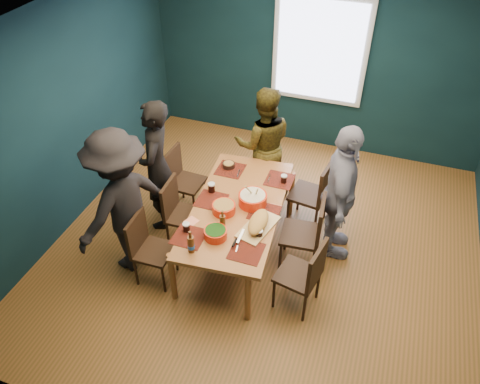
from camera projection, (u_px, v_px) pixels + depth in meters
The scene contains 26 objects.
room at pixel (277, 142), 5.09m from camera, with size 5.01×5.01×2.71m.
dining_table at pixel (238, 211), 5.29m from camera, with size 1.12×1.99×0.73m.
chair_left_far at pixel (180, 176), 6.01m from camera, with size 0.43×0.43×0.90m.
chair_left_mid at pixel (178, 209), 5.53m from camera, with size 0.41×0.41×0.89m.
chair_left_near at pixel (146, 244), 5.09m from camera, with size 0.40×0.40×0.87m.
chair_right_far at pixel (316, 191), 5.73m from camera, with size 0.49×0.49×0.96m.
chair_right_mid at pixel (310, 230), 5.19m from camera, with size 0.48×0.48×0.97m.
chair_right_near at pixel (306, 272), 4.75m from camera, with size 0.49×0.49×0.91m.
person_far_left at pixel (157, 167), 5.60m from camera, with size 0.63×0.41×1.72m, color black.
person_back at pixel (263, 144), 6.10m from camera, with size 0.77×0.60×1.59m, color black.
person_right at pixel (340, 195), 5.19m from camera, with size 1.01×0.42×1.73m, color silver.
person_near_left at pixel (122, 203), 5.03m from camera, with size 1.15×0.66×1.79m, color black.
bowl_salad at pixel (224, 208), 5.14m from camera, with size 0.26×0.26×0.11m.
bowl_dumpling at pixel (253, 199), 5.23m from camera, with size 0.32×0.32×0.30m.
bowl_herbs at pixel (216, 233), 4.83m from camera, with size 0.24×0.24×0.11m.
cutting_board at pixel (258, 223), 4.93m from camera, with size 0.38×0.67×0.14m.
small_bowl at pixel (229, 165), 5.79m from camera, with size 0.15×0.15×0.06m.
beer_bottle_a at pixel (191, 244), 4.65m from camera, with size 0.07×0.07×0.27m.
beer_bottle_b at pixel (223, 222), 4.91m from camera, with size 0.06×0.06×0.24m.
cola_glass_a at pixel (186, 227), 4.90m from camera, with size 0.08×0.08×0.11m.
cola_glass_b at pixel (260, 233), 4.83m from camera, with size 0.07×0.07×0.09m.
cola_glass_c at pixel (284, 179), 5.54m from camera, with size 0.07×0.07×0.10m.
cola_glass_d at pixel (212, 187), 5.40m from camera, with size 0.08×0.08×0.12m.
napkin_a at pixel (274, 208), 5.21m from camera, with size 0.14×0.14×0.00m, color #FA8A69.
napkin_b at pixel (192, 221), 5.05m from camera, with size 0.13×0.13×0.00m, color #FA8A69.
napkin_c at pixel (243, 257), 4.65m from camera, with size 0.13×0.13×0.00m, color #FA8A69.
Camera 1 is at (1.04, -3.91, 4.17)m, focal length 35.00 mm.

